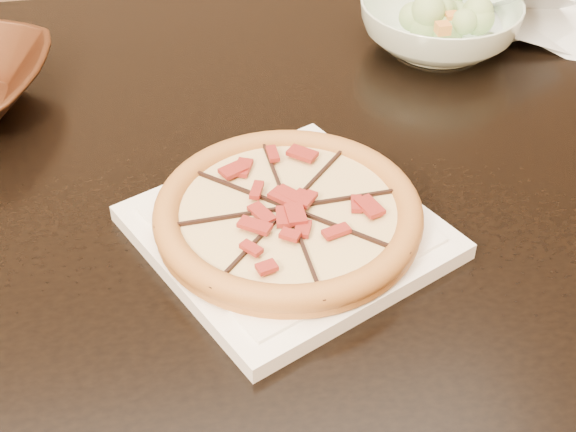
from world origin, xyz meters
name	(u,v)px	position (x,y,z in m)	size (l,w,h in m)	color
dining_table	(156,222)	(0.04, 0.17, 0.65)	(1.40, 0.92, 0.75)	black
plate	(288,231)	(0.17, -0.01, 0.76)	(0.35, 0.35, 0.02)	white
pizza	(288,213)	(0.17, -0.01, 0.78)	(0.27, 0.27, 0.03)	#C88047
salad_bowl	(439,24)	(0.46, 0.34, 0.78)	(0.22, 0.22, 0.07)	white
cling_film	(533,18)	(0.60, 0.35, 0.78)	(0.18, 0.15, 0.05)	silver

